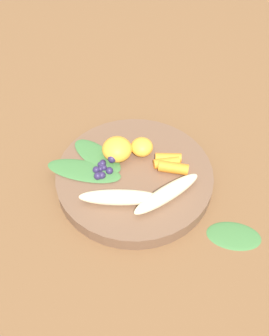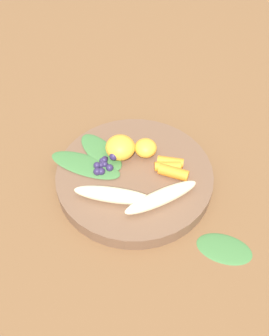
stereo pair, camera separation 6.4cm
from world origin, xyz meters
The scene contains 13 objects.
ground_plane centered at (0.00, 0.00, 0.00)m, with size 2.40×2.40×0.00m, color brown.
bowl centered at (0.00, 0.00, 0.01)m, with size 0.28×0.28×0.03m, color brown.
banana_peeled_left centered at (0.04, -0.07, 0.04)m, with size 0.13×0.03×0.03m, color beige.
banana_peeled_right centered at (-0.04, -0.06, 0.04)m, with size 0.13×0.03×0.03m, color beige.
orange_segment_near centered at (-0.02, 0.04, 0.05)m, with size 0.05×0.05×0.04m, color #F4A833.
orange_segment_far centered at (0.02, 0.04, 0.04)m, with size 0.04×0.04×0.03m, color #F4A833.
carrot_front centered at (0.07, -0.02, 0.04)m, with size 0.02×0.02×0.05m, color orange.
carrot_mid_left centered at (0.06, 0.00, 0.04)m, with size 0.02×0.02×0.05m, color orange.
carrot_mid_right centered at (0.07, 0.01, 0.04)m, with size 0.02×0.02×0.05m, color orange.
blueberry_pile centered at (-0.05, 0.01, 0.04)m, with size 0.04×0.04×0.03m.
kale_leaf_left centered at (-0.06, 0.05, 0.03)m, with size 0.11×0.05×0.01m, color #3D7038.
kale_leaf_right centered at (-0.09, 0.02, 0.03)m, with size 0.14×0.05×0.01m, color #3D7038.
kale_leaf_stray centered at (0.13, -0.15, 0.00)m, with size 0.09×0.05×0.01m, color #3D7038.
Camera 1 is at (-0.10, -0.40, 0.52)m, focal length 39.13 mm.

